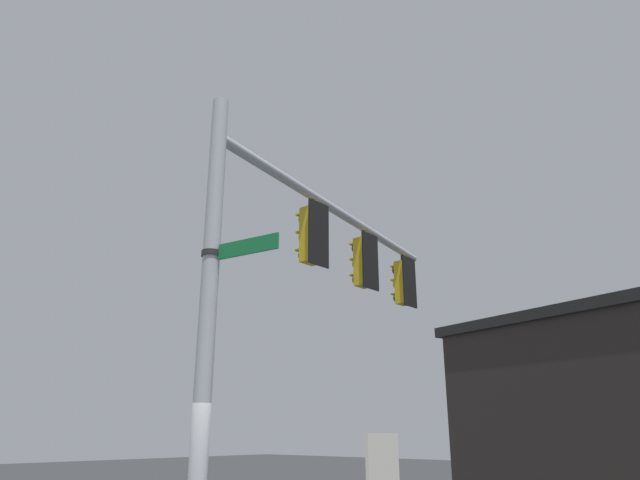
{
  "coord_description": "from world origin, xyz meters",
  "views": [
    {
      "loc": [
        -4.87,
        -6.24,
        2.14
      ],
      "look_at": [
        2.89,
        0.48,
        5.57
      ],
      "focal_mm": 32.37,
      "sensor_mm": 36.0,
      "label": 1
    }
  ],
  "objects_px": {
    "traffic_light_mid_inner": "(363,262)",
    "traffic_light_mid_outer": "(403,283)",
    "street_name_sign": "(230,250)",
    "traffic_light_nearest_pole": "(311,235)"
  },
  "relations": [
    {
      "from": "traffic_light_nearest_pole",
      "to": "traffic_light_mid_outer",
      "type": "relative_size",
      "value": 1.0
    },
    {
      "from": "traffic_light_mid_inner",
      "to": "traffic_light_mid_outer",
      "type": "height_order",
      "value": "same"
    },
    {
      "from": "traffic_light_nearest_pole",
      "to": "traffic_light_mid_outer",
      "type": "height_order",
      "value": "same"
    },
    {
      "from": "traffic_light_nearest_pole",
      "to": "street_name_sign",
      "type": "bearing_deg",
      "value": -162.91
    },
    {
      "from": "traffic_light_nearest_pole",
      "to": "street_name_sign",
      "type": "height_order",
      "value": "traffic_light_nearest_pole"
    },
    {
      "from": "street_name_sign",
      "to": "traffic_light_mid_outer",
      "type": "bearing_deg",
      "value": 12.36
    },
    {
      "from": "traffic_light_mid_outer",
      "to": "traffic_light_mid_inner",
      "type": "bearing_deg",
      "value": -170.67
    },
    {
      "from": "traffic_light_mid_inner",
      "to": "traffic_light_nearest_pole",
      "type": "bearing_deg",
      "value": -170.67
    },
    {
      "from": "traffic_light_nearest_pole",
      "to": "traffic_light_mid_inner",
      "type": "relative_size",
      "value": 1.0
    },
    {
      "from": "traffic_light_nearest_pole",
      "to": "street_name_sign",
      "type": "xyz_separation_m",
      "value": [
        -2.55,
        -0.78,
        -1.06
      ]
    }
  ]
}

